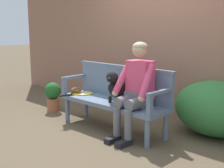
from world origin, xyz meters
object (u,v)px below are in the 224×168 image
Objects in this scene: person_seated at (136,87)px; tennis_racket at (82,94)px; dog_on_bench at (116,86)px; baseball_glove at (76,90)px; potted_plant at (53,95)px; garden_bench at (112,104)px.

tennis_racket is at bearing -179.98° from person_seated.
tennis_racket is (-0.74, -0.00, -0.22)m from dog_on_bench.
person_seated is at bearing -0.44° from dog_on_bench.
baseball_glove is 0.42× the size of potted_plant.
person_seated is 2.85× the size of dog_on_bench.
tennis_racket is (-0.66, -0.01, 0.07)m from garden_bench.
tennis_racket is at bearing -0.61° from potted_plant.
potted_plant is at bearing -179.76° from garden_bench.
dog_on_bench is 0.79× the size of tennis_racket.
baseball_glove is (-0.80, -0.02, 0.10)m from garden_bench.
tennis_racket is 1.12× the size of potted_plant.
dog_on_bench is at bearing 20.77° from baseball_glove.
person_seated is 1.28m from baseball_glove.
dog_on_bench is 0.90m from baseball_glove.
dog_on_bench reaches higher than baseball_glove.
person_seated is 2.52× the size of potted_plant.
baseball_glove is at bearing -177.70° from tennis_racket.
garden_bench is 3.43× the size of potted_plant.
potted_plant is at bearing 179.80° from dog_on_bench.
person_seated reaches higher than potted_plant.
potted_plant is at bearing 179.76° from person_seated.
baseball_glove is at bearing -1.21° from potted_plant.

